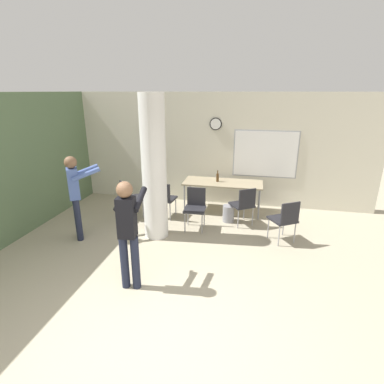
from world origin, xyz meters
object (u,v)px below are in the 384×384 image
(chair_mid_room, at_px, (285,218))
(chair_table_right, at_px, (244,203))
(folding_table, at_px, (223,184))
(bottle_on_table, at_px, (218,177))
(chair_table_front, at_px, (195,206))
(chair_table_left, at_px, (164,197))
(person_playing_front, at_px, (128,227))
(chair_near_pillar, at_px, (129,197))
(person_watching_back, at_px, (76,192))

(chair_mid_room, bearing_deg, chair_table_right, 141.84)
(folding_table, bearing_deg, bottle_on_table, 174.16)
(chair_mid_room, distance_m, chair_table_front, 1.83)
(chair_table_left, bearing_deg, chair_mid_room, -14.16)
(person_playing_front, bearing_deg, chair_near_pillar, 113.43)
(chair_mid_room, bearing_deg, chair_near_pillar, 171.13)
(chair_table_front, bearing_deg, person_watching_back, -156.29)
(chair_mid_room, height_order, chair_table_left, same)
(bottle_on_table, xyz_separation_m, chair_table_right, (0.67, -0.72, -0.34))
(chair_mid_room, relative_size, chair_table_right, 1.00)
(chair_table_front, height_order, chair_table_right, same)
(bottle_on_table, bearing_deg, person_watching_back, -140.95)
(chair_table_right, xyz_separation_m, person_watching_back, (-3.15, -1.29, 0.48))
(person_playing_front, height_order, person_watching_back, person_watching_back)
(folding_table, height_order, person_watching_back, person_watching_back)
(folding_table, xyz_separation_m, person_playing_front, (-1.00, -3.26, 0.28))
(bottle_on_table, distance_m, chair_table_left, 1.37)
(chair_table_right, bearing_deg, chair_table_front, -160.75)
(chair_table_right, bearing_deg, bottle_on_table, 132.89)
(chair_mid_room, bearing_deg, bottle_on_table, 137.48)
(chair_table_left, bearing_deg, chair_table_front, -24.69)
(chair_table_right, bearing_deg, chair_mid_room, -38.16)
(chair_near_pillar, bearing_deg, person_playing_front, -66.57)
(folding_table, relative_size, chair_near_pillar, 2.15)
(chair_mid_room, xyz_separation_m, chair_table_right, (-0.81, 0.64, 0.00))
(folding_table, xyz_separation_m, chair_table_left, (-1.26, -0.69, -0.19))
(folding_table, bearing_deg, person_playing_front, -107.04)
(chair_mid_room, distance_m, chair_table_right, 1.03)
(chair_near_pillar, xyz_separation_m, person_playing_front, (1.06, -2.45, 0.47))
(chair_table_right, distance_m, person_watching_back, 3.44)
(folding_table, xyz_separation_m, bottle_on_table, (-0.13, 0.01, 0.15))
(person_playing_front, bearing_deg, person_watching_back, 141.99)
(folding_table, xyz_separation_m, chair_table_right, (0.54, -0.71, -0.19))
(folding_table, distance_m, chair_table_left, 1.45)
(chair_table_front, relative_size, person_watching_back, 0.52)
(chair_near_pillar, relative_size, person_playing_front, 0.52)
(bottle_on_table, height_order, chair_table_right, bottle_on_table)
(chair_near_pillar, distance_m, person_playing_front, 2.71)
(folding_table, bearing_deg, chair_near_pillar, -158.50)
(person_watching_back, bearing_deg, chair_table_left, 44.13)
(folding_table, relative_size, chair_table_left, 2.15)
(chair_table_left, relative_size, person_playing_front, 0.52)
(bottle_on_table, xyz_separation_m, chair_table_left, (-1.13, -0.70, -0.34))
(chair_table_front, height_order, chair_table_left, same)
(chair_mid_room, xyz_separation_m, person_playing_front, (-2.35, -1.92, 0.47))
(folding_table, relative_size, chair_table_front, 2.15)
(chair_table_left, distance_m, person_playing_front, 2.63)
(chair_table_front, height_order, person_playing_front, person_playing_front)
(person_watching_back, bearing_deg, person_playing_front, -38.01)
(chair_table_front, height_order, person_watching_back, person_watching_back)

